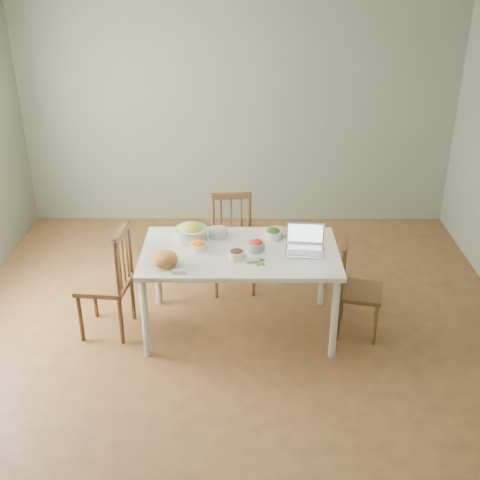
{
  "coord_description": "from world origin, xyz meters",
  "views": [
    {
      "loc": [
        0.06,
        -4.45,
        3.16
      ],
      "look_at": [
        0.03,
        0.14,
        0.88
      ],
      "focal_mm": 45.98,
      "sensor_mm": 36.0,
      "label": 1
    }
  ],
  "objects_px": {
    "chair_right": "(360,289)",
    "laptop": "(305,241)",
    "dining_table": "(240,290)",
    "chair_far": "(233,245)",
    "chair_left": "(104,281)",
    "bread_boule": "(165,259)",
    "bowl_squash": "(191,232)"
  },
  "relations": [
    {
      "from": "dining_table",
      "to": "laptop",
      "type": "distance_m",
      "value": 0.74
    },
    {
      "from": "dining_table",
      "to": "chair_left",
      "type": "relative_size",
      "value": 1.67
    },
    {
      "from": "chair_left",
      "to": "bowl_squash",
      "type": "distance_m",
      "value": 0.86
    },
    {
      "from": "chair_right",
      "to": "bread_boule",
      "type": "height_order",
      "value": "bread_boule"
    },
    {
      "from": "dining_table",
      "to": "bread_boule",
      "type": "bearing_deg",
      "value": -154.8
    },
    {
      "from": "chair_left",
      "to": "bread_boule",
      "type": "relative_size",
      "value": 4.79
    },
    {
      "from": "dining_table",
      "to": "chair_right",
      "type": "xyz_separation_m",
      "value": [
        1.04,
        -0.05,
        0.04
      ]
    },
    {
      "from": "chair_far",
      "to": "bread_boule",
      "type": "height_order",
      "value": "chair_far"
    },
    {
      "from": "chair_far",
      "to": "laptop",
      "type": "relative_size",
      "value": 2.95
    },
    {
      "from": "chair_left",
      "to": "chair_far",
      "type": "bearing_deg",
      "value": 129.32
    },
    {
      "from": "bowl_squash",
      "to": "laptop",
      "type": "xyz_separation_m",
      "value": [
        0.97,
        -0.23,
        0.03
      ]
    },
    {
      "from": "dining_table",
      "to": "bread_boule",
      "type": "relative_size",
      "value": 8.01
    },
    {
      "from": "chair_far",
      "to": "chair_right",
      "type": "bearing_deg",
      "value": -40.27
    },
    {
      "from": "dining_table",
      "to": "chair_left",
      "type": "bearing_deg",
      "value": -178.41
    },
    {
      "from": "chair_far",
      "to": "chair_left",
      "type": "distance_m",
      "value": 1.32
    },
    {
      "from": "dining_table",
      "to": "laptop",
      "type": "xyz_separation_m",
      "value": [
        0.54,
        -0.03,
        0.5
      ]
    },
    {
      "from": "bowl_squash",
      "to": "laptop",
      "type": "relative_size",
      "value": 0.86
    },
    {
      "from": "bread_boule",
      "to": "bowl_squash",
      "type": "height_order",
      "value": "bowl_squash"
    },
    {
      "from": "bread_boule",
      "to": "laptop",
      "type": "bearing_deg",
      "value": 12.2
    },
    {
      "from": "chair_left",
      "to": "laptop",
      "type": "xyz_separation_m",
      "value": [
        1.71,
        -0.0,
        0.39
      ]
    },
    {
      "from": "chair_far",
      "to": "chair_right",
      "type": "height_order",
      "value": "chair_far"
    },
    {
      "from": "chair_right",
      "to": "laptop",
      "type": "relative_size",
      "value": 2.69
    },
    {
      "from": "chair_far",
      "to": "chair_left",
      "type": "height_order",
      "value": "chair_left"
    },
    {
      "from": "laptop",
      "to": "chair_left",
      "type": "bearing_deg",
      "value": -174.63
    },
    {
      "from": "chair_far",
      "to": "chair_left",
      "type": "relative_size",
      "value": 0.95
    },
    {
      "from": "chair_far",
      "to": "bread_boule",
      "type": "xyz_separation_m",
      "value": [
        -0.53,
        -0.98,
        0.37
      ]
    },
    {
      "from": "bowl_squash",
      "to": "bread_boule",
      "type": "bearing_deg",
      "value": -109.85
    },
    {
      "from": "chair_right",
      "to": "chair_far",
      "type": "bearing_deg",
      "value": 69.21
    },
    {
      "from": "chair_right",
      "to": "laptop",
      "type": "distance_m",
      "value": 0.67
    },
    {
      "from": "dining_table",
      "to": "chair_right",
      "type": "bearing_deg",
      "value": -2.78
    },
    {
      "from": "dining_table",
      "to": "chair_left",
      "type": "distance_m",
      "value": 1.17
    },
    {
      "from": "chair_far",
      "to": "bowl_squash",
      "type": "height_order",
      "value": "chair_far"
    }
  ]
}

